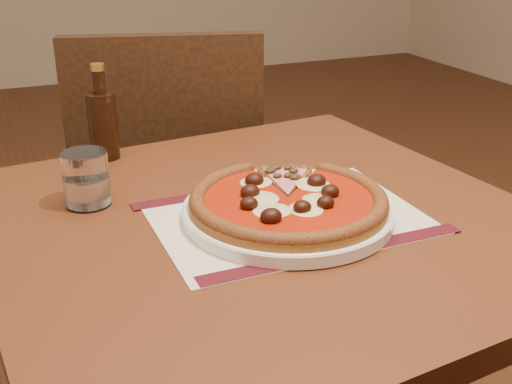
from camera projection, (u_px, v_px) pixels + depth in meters
The scene contains 8 objects.
table at pixel (261, 273), 1.02m from camera, with size 0.87×0.87×0.75m.
chair_far at pixel (170, 188), 1.63m from camera, with size 0.54×0.54×0.94m.
placemat at pixel (288, 218), 0.96m from camera, with size 0.39×0.28×0.00m, color beige.
plate at pixel (288, 212), 0.96m from camera, with size 0.32×0.32×0.02m, color white.
pizza at pixel (288, 200), 0.95m from camera, with size 0.30×0.30×0.04m.
ham_slice at pixel (295, 179), 1.03m from camera, with size 0.09×0.13×0.02m.
water_glass at pixel (86, 179), 0.99m from camera, with size 0.07×0.07×0.09m, color white.
bottle at pixel (103, 122), 1.18m from camera, with size 0.05×0.05×0.18m.
Camera 1 is at (-1.14, -2.01, 1.17)m, focal length 45.00 mm.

